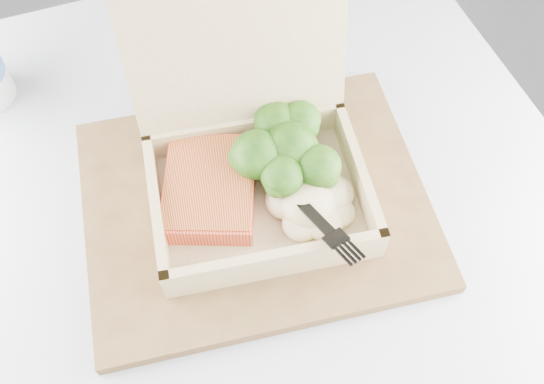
{
  "coord_description": "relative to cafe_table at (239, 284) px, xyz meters",
  "views": [
    {
      "loc": [
        -0.14,
        -0.76,
        1.32
      ],
      "look_at": [
        -0.14,
        -0.43,
        0.78
      ],
      "focal_mm": 40.0,
      "sensor_mm": 36.0,
      "label": 1
    }
  ],
  "objects": [
    {
      "name": "salmon_fillet",
      "position": [
        -0.02,
        0.01,
        0.23
      ],
      "size": [
        0.1,
        0.13,
        0.03
      ],
      "primitive_type": "cube",
      "rotation": [
        0.0,
        0.0,
        -0.01
      ],
      "color": "#F65A30",
      "rests_on": "takeout_container"
    },
    {
      "name": "takeout_container",
      "position": [
        0.02,
        0.04,
        0.26
      ],
      "size": [
        0.27,
        0.26,
        0.21
      ],
      "rotation": [
        0.0,
        0.0,
        0.22
      ],
      "color": "tan",
      "rests_on": "serving_tray"
    },
    {
      "name": "plastic_fork",
      "position": [
        0.06,
        0.0,
        0.24
      ],
      "size": [
        0.1,
        0.14,
        0.03
      ],
      "rotation": [
        0.0,
        0.0,
        3.71
      ],
      "color": "black",
      "rests_on": "mashed_potatoes"
    },
    {
      "name": "floor",
      "position": [
        0.19,
        0.43,
        -0.54
      ],
      "size": [
        4.0,
        4.0,
        0.0
      ],
      "primitive_type": "plane",
      "color": "gray",
      "rests_on": "ground"
    },
    {
      "name": "mashed_potatoes",
      "position": [
        0.08,
        -0.01,
        0.23
      ],
      "size": [
        0.1,
        0.08,
        0.03
      ],
      "primitive_type": "ellipsoid",
      "color": "tan",
      "rests_on": "takeout_container"
    },
    {
      "name": "receipt",
      "position": [
        -0.05,
        0.18,
        0.19
      ],
      "size": [
        0.07,
        0.14,
        0.0
      ],
      "primitive_type": "cube",
      "rotation": [
        0.0,
        0.0,
        -0.0
      ],
      "color": "silver",
      "rests_on": "cafe_table"
    },
    {
      "name": "cafe_table",
      "position": [
        0.0,
        0.0,
        0.0
      ],
      "size": [
        1.04,
        1.04,
        0.73
      ],
      "rotation": [
        0.0,
        0.0,
        0.35
      ],
      "color": "black",
      "rests_on": "floor"
    },
    {
      "name": "broccoli_pile",
      "position": [
        0.07,
        0.05,
        0.24
      ],
      "size": [
        0.13,
        0.13,
        0.05
      ],
      "primitive_type": null,
      "color": "#3A7019",
      "rests_on": "takeout_container"
    },
    {
      "name": "serving_tray",
      "position": [
        0.03,
        0.01,
        0.2
      ],
      "size": [
        0.43,
        0.38,
        0.02
      ],
      "primitive_type": "cube",
      "rotation": [
        0.0,
        0.0,
        0.24
      ],
      "color": "brown",
      "rests_on": "cafe_table"
    }
  ]
}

